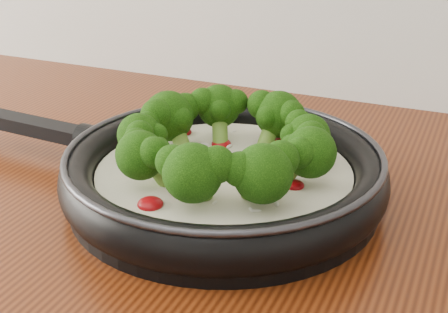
% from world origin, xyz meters
% --- Properties ---
extents(skillet, '(0.54, 0.36, 0.10)m').
position_xyz_m(skillet, '(0.09, 1.12, 0.94)').
color(skillet, black).
rests_on(skillet, counter).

